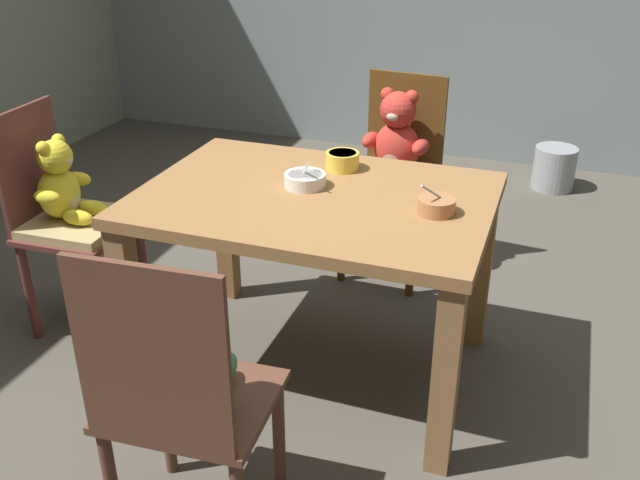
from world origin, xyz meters
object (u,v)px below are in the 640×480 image
teddy_chair_far_center (395,157)px  porridge_bowl_white_center (305,180)px  teddy_chair_near_left (66,206)px  porridge_bowl_yellow_far_center (342,160)px  metal_pail (554,168)px  teddy_chair_near_front (180,376)px  porridge_bowl_terracotta_near_right (436,205)px  dining_table (315,224)px

teddy_chair_far_center → porridge_bowl_white_center: (-0.13, -0.79, 0.17)m
teddy_chair_near_left → porridge_bowl_white_center: (0.96, 0.09, 0.21)m
teddy_chair_far_center → porridge_bowl_yellow_far_center: size_ratio=7.39×
metal_pail → teddy_chair_far_center: bearing=-117.2°
teddy_chair_near_front → porridge_bowl_terracotta_near_right: size_ratio=7.60×
teddy_chair_near_left → porridge_bowl_terracotta_near_right: bearing=-1.6°
dining_table → metal_pail: size_ratio=4.63×
porridge_bowl_white_center → metal_pail: porridge_bowl_white_center is taller
porridge_bowl_yellow_far_center → porridge_bowl_terracotta_near_right: 0.48m
porridge_bowl_terracotta_near_right → metal_pail: 2.28m
dining_table → teddy_chair_far_center: teddy_chair_far_center is taller
teddy_chair_far_center → porridge_bowl_yellow_far_center: teddy_chair_far_center is taller
teddy_chair_near_front → metal_pail: size_ratio=3.62×
teddy_chair_far_center → porridge_bowl_yellow_far_center: bearing=-0.1°
teddy_chair_near_left → dining_table: bearing=-0.4°
teddy_chair_near_front → porridge_bowl_terracotta_near_right: (0.46, 0.83, 0.18)m
teddy_chair_near_left → porridge_bowl_terracotta_near_right: teddy_chair_near_left is taller
teddy_chair_far_center → porridge_bowl_terracotta_near_right: 0.94m
teddy_chair_far_center → porridge_bowl_terracotta_near_right: size_ratio=7.42×
teddy_chair_near_front → porridge_bowl_white_center: size_ratio=6.37×
metal_pail → teddy_chair_near_left: bearing=-128.9°
teddy_chair_near_front → porridge_bowl_white_center: bearing=-3.1°
teddy_chair_far_center → metal_pail: 1.53m
porridge_bowl_white_center → porridge_bowl_yellow_far_center: bearing=71.0°
dining_table → teddy_chair_near_front: 0.85m
teddy_chair_far_center → porridge_bowl_yellow_far_center: (-0.06, -0.59, 0.18)m
porridge_bowl_terracotta_near_right → metal_pail: porridge_bowl_terracotta_near_right is taller
teddy_chair_far_center → metal_pail: size_ratio=3.54×
teddy_chair_far_center → dining_table: bearing=0.6°
teddy_chair_near_front → teddy_chair_far_center: bearing=-7.6°
dining_table → teddy_chair_far_center: 0.85m
porridge_bowl_terracotta_near_right → porridge_bowl_white_center: 0.48m
metal_pail → teddy_chair_near_front: bearing=-104.7°
porridge_bowl_yellow_far_center → metal_pail: size_ratio=0.48×
teddy_chair_far_center → teddy_chair_near_left: bearing=-45.7°
teddy_chair_far_center → teddy_chair_near_left: same height
porridge_bowl_white_center → metal_pail: (0.80, 2.10, -0.60)m
porridge_bowl_terracotta_near_right → porridge_bowl_white_center: (-0.47, 0.07, -0.00)m
teddy_chair_near_left → porridge_bowl_yellow_far_center: (1.03, 0.29, 0.21)m
dining_table → porridge_bowl_yellow_far_center: size_ratio=9.65×
teddy_chair_near_left → porridge_bowl_terracotta_near_right: 1.45m
dining_table → teddy_chair_far_center: bearing=85.2°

